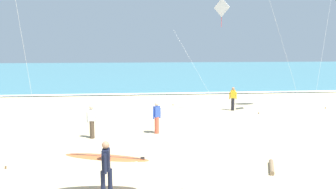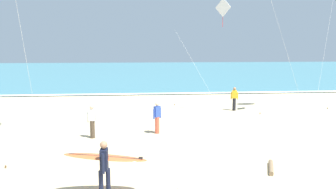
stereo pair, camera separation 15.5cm
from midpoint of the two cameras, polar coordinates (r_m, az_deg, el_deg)
The scene contains 8 objects.
ocean_water at distance 60.25m, azimuth -4.75°, elevation 3.98°, with size 160.00×60.00×0.08m, color teal.
shoreline_foam at distance 30.69m, azimuth -4.03°, elevation 0.14°, with size 160.00×0.91×0.01m, color white.
surfer_trailing at distance 10.02m, azimuth -10.05°, elevation -11.01°, with size 2.42×0.97×1.71m.
kite_diamond_ivory_close at distance 22.37m, azimuth 9.09°, elevation 13.54°, with size 3.13×3.55×7.31m.
bystander_yellow_top at distance 23.39m, azimuth 11.22°, elevation -0.68°, with size 0.49×0.25×1.59m.
bystander_white_top at distance 16.45m, azimuth -12.31°, elevation -4.39°, with size 0.49×0.23×1.59m.
bystander_blue_top at distance 16.93m, azimuth -1.56°, elevation -3.85°, with size 0.42×0.34×1.59m.
driftwood_log at distance 12.82m, azimuth 17.19°, elevation -11.57°, with size 0.15×0.15×1.30m, color #846B4C.
Camera 2 is at (-0.66, -6.66, 4.31)m, focal length 36.42 mm.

